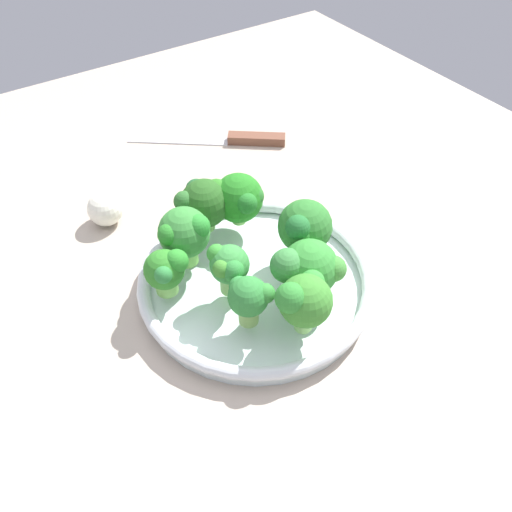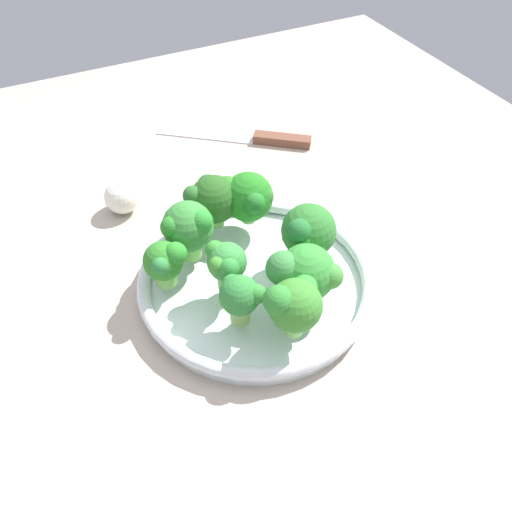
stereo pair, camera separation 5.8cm
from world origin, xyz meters
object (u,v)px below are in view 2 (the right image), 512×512
Objects in this scene: bowl at (256,281)px; broccoli_floret_3 at (304,273)px; broccoli_floret_1 at (213,198)px; broccoli_floret_5 at (307,232)px; broccoli_floret_6 at (240,295)px; broccoli_floret_2 at (165,262)px; garlic_bulb at (122,197)px; broccoli_floret_7 at (294,304)px; broccoli_floret_0 at (226,264)px; knife at (254,138)px; broccoli_floret_8 at (248,197)px; broccoli_floret_4 at (188,227)px.

bowl is 8.45cm from broccoli_floret_3.
broccoli_floret_5 is (-11.65, -7.22, 0.67)cm from broccoli_floret_1.
broccoli_floret_2 is at bearing 32.21° from broccoli_floret_6.
broccoli_floret_2 is 1.26× the size of garlic_bulb.
broccoli_floret_7 is (-20.44, -0.51, 0.46)cm from broccoli_floret_1.
broccoli_floret_0 is 1.33× the size of garlic_bulb.
broccoli_floret_6 is at bearing 151.85° from knife.
broccoli_floret_1 is at bearing 13.85° from broccoli_floret_3.
broccoli_floret_1 is at bearing -12.93° from broccoli_floret_6.
broccoli_floret_0 is at bearing 89.05° from broccoli_floret_5.
broccoli_floret_2 is 0.27× the size of knife.
knife is at bearing -27.95° from broccoli_floret_8.
broccoli_floret_4 is at bearing 106.94° from broccoli_floret_8.
broccoli_floret_8 is (9.93, 3.07, -0.71)cm from broccoli_floret_5.
knife is (30.92, -18.64, -6.43)cm from broccoli_floret_0.
broccoli_floret_0 is 0.82× the size of broccoli_floret_4.
broccoli_floret_3 is 1.11× the size of broccoli_floret_8.
broccoli_floret_8 is at bearing -28.44° from broccoli_floret_6.
broccoli_floret_5 is at bearing -162.83° from broccoli_floret_8.
broccoli_floret_4 is at bearing 6.52° from broccoli_floret_6.
broccoli_floret_0 is 10.51cm from broccoli_floret_5.
garlic_bulb is (27.86, 13.68, -4.42)cm from broccoli_floret_3.
bowl is 4.58× the size of broccoli_floret_6.
broccoli_floret_3 reaches higher than broccoli_floret_6.
broccoli_floret_7 is at bearing 142.66° from broccoli_floret_5.
broccoli_floret_0 is 12.25cm from broccoli_floret_8.
broccoli_floret_1 and broccoli_floret_8 have the same top height.
broccoli_floret_0 is 0.29× the size of knife.
garlic_bulb reaches higher than bowl.
broccoli_floret_6 is (-4.82, 0.48, -0.19)cm from broccoli_floret_0.
broccoli_floret_6 is at bearing 167.07° from broccoli_floret_1.
broccoli_floret_2 is 5.29cm from broccoli_floret_4.
bowl is 10.64cm from broccoli_floret_4.
broccoli_floret_5 is at bearing -143.78° from garlic_bulb.
garlic_bulb is at bearing 1.24° from broccoli_floret_2.
broccoli_floret_6 is 5.98cm from broccoli_floret_7.
broccoli_floret_5 is (-7.11, -12.31, 0.10)cm from broccoli_floret_4.
broccoli_floret_8 is 19.50cm from garlic_bulb.
broccoli_floret_4 is at bearing 14.76° from broccoli_floret_0.
broccoli_floret_2 is 16.10cm from broccoli_floret_7.
broccoli_floret_8 is (2.81, -9.24, -0.60)cm from broccoli_floret_4.
knife is at bearing -38.35° from broccoli_floret_1.
broccoli_floret_3 is at bearing 147.24° from broccoli_floret_5.
broccoli_floret_1 is 0.94× the size of broccoli_floret_7.
broccoli_floret_7 is (-15.91, -5.60, -0.11)cm from broccoli_floret_4.
broccoli_floret_6 reaches higher than garlic_bulb.
broccoli_floret_8 is (5.93, -13.35, 0.60)cm from broccoli_floret_2.
garlic_bulb is at bearing 11.98° from broccoli_floret_6.
bowl is at bearing 160.13° from broccoli_floret_8.
broccoli_floret_0 is at bearing 164.15° from broccoli_floret_1.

